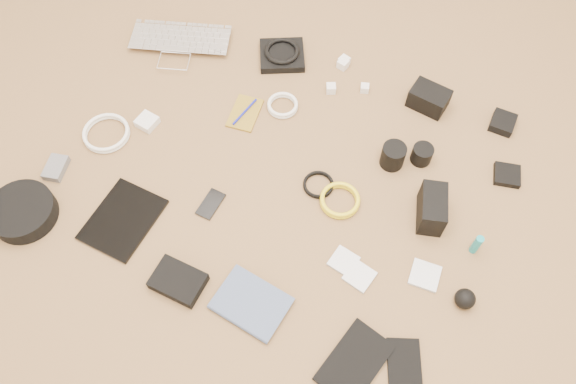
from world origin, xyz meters
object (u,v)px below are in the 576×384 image
(laptop, at_px, (178,50))
(headphone_case, at_px, (23,212))
(paperback, at_px, (236,326))
(tablet, at_px, (123,219))
(dslr_camera, at_px, (429,98))
(phone, at_px, (211,204))

(laptop, bearing_deg, headphone_case, -115.29)
(paperback, bearing_deg, laptop, 45.71)
(tablet, bearing_deg, headphone_case, -156.07)
(dslr_camera, height_order, paperback, dslr_camera)
(laptop, xyz_separation_m, phone, (0.36, -0.53, -0.01))
(headphone_case, distance_m, paperback, 0.73)
(laptop, distance_m, headphone_case, 0.77)
(dslr_camera, xyz_separation_m, headphone_case, (-1.03, -0.83, -0.01))
(laptop, relative_size, tablet, 1.54)
(tablet, bearing_deg, dslr_camera, 51.18)
(dslr_camera, distance_m, paperback, 0.97)
(dslr_camera, bearing_deg, phone, -118.98)
(dslr_camera, distance_m, headphone_case, 1.32)
(phone, xyz_separation_m, headphone_case, (-0.51, -0.23, 0.02))
(tablet, relative_size, phone, 2.34)
(phone, xyz_separation_m, paperback, (0.22, -0.32, 0.01))
(laptop, distance_m, phone, 0.64)
(phone, distance_m, headphone_case, 0.55)
(dslr_camera, distance_m, phone, 0.80)
(paperback, bearing_deg, phone, 45.74)
(phone, bearing_deg, laptop, 131.39)
(laptop, bearing_deg, tablet, -92.93)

